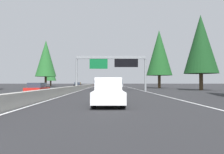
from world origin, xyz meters
The scene contains 17 objects.
ground_plane centered at (60.00, 0.00, 0.00)m, with size 320.00×320.00×0.00m, color #262628.
median_barrier centered at (80.00, 0.30, 0.45)m, with size 180.00×0.56×0.90m, color #9E9B93.
shoulder_stripe_right centered at (70.00, -11.52, 0.01)m, with size 160.00×0.16×0.01m, color silver.
shoulder_stripe_median centered at (70.00, -0.25, 0.01)m, with size 160.00×0.16×0.01m, color silver.
sign_gantry_overhead centered at (35.62, -6.04, 4.95)m, with size 0.50×12.68×6.22m.
pickup_near_right centered at (11.65, -5.32, 0.91)m, with size 5.60×2.00×1.86m.
sedan_mid_center centered at (23.71, -5.51, 0.68)m, with size 4.40×1.80×1.47m.
sedan_mid_right centered at (65.07, -8.96, 0.68)m, with size 4.40×1.80×1.47m.
minivan_mid_left centered at (81.62, -1.98, 0.95)m, with size 5.00×1.95×1.69m.
bus_far_center centered at (113.83, -8.80, 1.72)m, with size 11.50×2.55×3.10m.
box_truck_far_left centered at (99.42, -1.68, 1.61)m, with size 8.50×2.40×2.95m.
oncoming_near centered at (22.58, 3.00, 0.68)m, with size 4.40×1.80×1.47m.
oncoming_far centered at (56.61, 2.92, 0.68)m, with size 4.40×1.80×1.47m.
conifer_right_near centered at (38.10, -23.11, 8.84)m, with size 6.39×6.39×14.53m.
conifer_right_mid centered at (52.25, -18.42, 9.05)m, with size 6.55×6.55×14.88m.
conifer_left_mid centered at (69.06, 15.14, 9.34)m, with size 6.76×6.76×15.36m.
conifer_left_far centered at (85.74, 17.81, 5.92)m, with size 4.29×4.29×9.74m.
Camera 1 is at (-3.55, -5.29, 1.54)m, focal length 35.30 mm.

